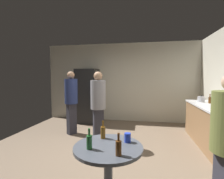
{
  "coord_description": "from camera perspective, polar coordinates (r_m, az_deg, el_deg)",
  "views": [
    {
      "loc": [
        0.75,
        -3.1,
        1.52
      ],
      "look_at": [
        0.05,
        0.68,
        1.24
      ],
      "focal_mm": 26.3,
      "sensor_mm": 36.0,
      "label": 1
    }
  ],
  "objects": [
    {
      "name": "kettle",
      "position": [
        4.74,
        28.61,
        -2.98
      ],
      "size": [
        0.24,
        0.17,
        0.18
      ],
      "color": "#B2B2B7",
      "rests_on": "kitchen_counter"
    },
    {
      "name": "person_in_navy_shirt",
      "position": [
        4.51,
        -13.99,
        -2.76
      ],
      "size": [
        0.48,
        0.48,
        1.68
      ],
      "rotation": [
        0.0,
        0.0,
        -0.64
      ],
      "color": "#2D2D38",
      "rests_on": "ground_plane"
    },
    {
      "name": "person_in_gray_shirt",
      "position": [
        3.72,
        -4.83,
        -4.4
      ],
      "size": [
        0.46,
        0.46,
        1.65
      ],
      "rotation": [
        0.0,
        0.0,
        -1.08
      ],
      "color": "#2D2D38",
      "rests_on": "ground_plane"
    },
    {
      "name": "wall_back",
      "position": [
        5.78,
        2.98,
        2.49
      ],
      "size": [
        5.32,
        0.06,
        2.7
      ],
      "primitive_type": "cube",
      "color": "beige",
      "rests_on": "ground_plane"
    },
    {
      "name": "beer_bottle_brown",
      "position": [
        1.75,
        2.28,
        -19.45
      ],
      "size": [
        0.06,
        0.06,
        0.23
      ],
      "color": "#593314",
      "rests_on": "foreground_table"
    },
    {
      "name": "beer_bottle_amber",
      "position": [
        2.19,
        -3.14,
        -14.5
      ],
      "size": [
        0.06,
        0.06,
        0.23
      ],
      "color": "#8C5919",
      "rests_on": "foreground_table"
    },
    {
      "name": "beer_bottle_green",
      "position": [
        1.91,
        -7.91,
        -17.48
      ],
      "size": [
        0.06,
        0.06,
        0.23
      ],
      "color": "#26662D",
      "rests_on": "foreground_table"
    },
    {
      "name": "ground_plane",
      "position": [
        3.55,
        -3.09,
        -22.07
      ],
      "size": [
        5.2,
        5.2,
        0.1
      ],
      "primitive_type": "cube",
      "color": "#7A6651"
    },
    {
      "name": "wine_bottle_on_counter",
      "position": [
        3.65,
        34.43,
        -4.46
      ],
      "size": [
        0.08,
        0.08,
        0.31
      ],
      "color": "#3F141E",
      "rests_on": "kitchen_counter"
    },
    {
      "name": "kitchen_counter",
      "position": [
        4.34,
        31.3,
        -10.71
      ],
      "size": [
        0.64,
        1.97,
        0.9
      ],
      "color": "olive",
      "rests_on": "ground_plane"
    },
    {
      "name": "foreground_table",
      "position": [
        2.04,
        -1.32,
        -21.69
      ],
      "size": [
        0.8,
        0.8,
        0.73
      ],
      "color": "#4C515B",
      "rests_on": "ground_plane"
    },
    {
      "name": "refrigerator",
      "position": [
        5.64,
        -8.5,
        -2.18
      ],
      "size": [
        0.7,
        0.68,
        1.8
      ],
      "color": "black",
      "rests_on": "ground_plane"
    },
    {
      "name": "plastic_cup_blue",
      "position": [
        2.09,
        5.42,
        -16.33
      ],
      "size": [
        0.08,
        0.08,
        0.11
      ],
      "primitive_type": "cylinder",
      "color": "blue",
      "rests_on": "foreground_table"
    },
    {
      "name": "beer_bottle_on_counter",
      "position": [
        4.59,
        30.86,
        -3.13
      ],
      "size": [
        0.06,
        0.06,
        0.23
      ],
      "color": "#593314",
      "rests_on": "kitchen_counter"
    }
  ]
}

